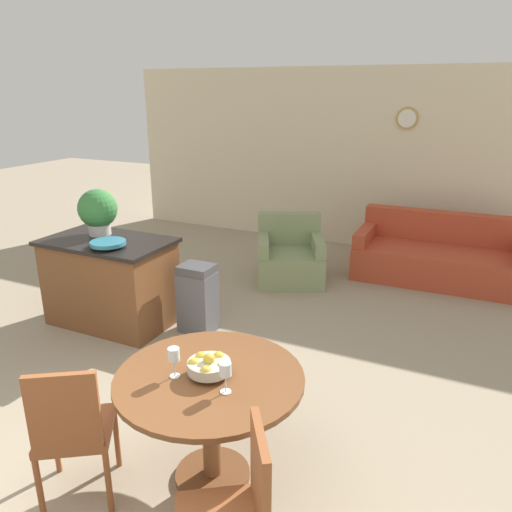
# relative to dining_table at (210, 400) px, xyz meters

# --- Properties ---
(wall_back) EXTENTS (8.00, 0.09, 2.70)m
(wall_back) POSITION_rel_dining_table_xyz_m (-0.42, 5.37, 0.77)
(wall_back) COLOR beige
(wall_back) RESTS_ON ground_plane
(dining_table) EXTENTS (1.15, 1.15, 0.76)m
(dining_table) POSITION_rel_dining_table_xyz_m (0.00, 0.00, 0.00)
(dining_table) COLOR brown
(dining_table) RESTS_ON ground_plane
(dining_chair_near_left) EXTENTS (0.58, 0.58, 0.95)m
(dining_chair_near_left) POSITION_rel_dining_table_xyz_m (-0.63, -0.51, -0.06)
(dining_chair_near_left) COLOR brown
(dining_chair_near_left) RESTS_ON ground_plane
(dining_chair_near_right) EXTENTS (0.58, 0.58, 0.95)m
(dining_chair_near_right) POSITION_rel_dining_table_xyz_m (0.51, -0.63, -0.06)
(dining_chair_near_right) COLOR brown
(dining_chair_near_right) RESTS_ON ground_plane
(fruit_bowl) EXTENTS (0.26, 0.26, 0.15)m
(fruit_bowl) POSITION_rel_dining_table_xyz_m (-0.00, 0.00, 0.24)
(fruit_bowl) COLOR #B7B29E
(fruit_bowl) RESTS_ON dining_table
(wine_glass_left) EXTENTS (0.07, 0.07, 0.19)m
(wine_glass_left) POSITION_rel_dining_table_xyz_m (-0.18, -0.10, 0.31)
(wine_glass_left) COLOR silver
(wine_glass_left) RESTS_ON dining_table
(wine_glass_right) EXTENTS (0.07, 0.07, 0.19)m
(wine_glass_right) POSITION_rel_dining_table_xyz_m (0.17, -0.11, 0.31)
(wine_glass_right) COLOR silver
(wine_glass_right) RESTS_ON dining_table
(kitchen_island) EXTENTS (1.31, 0.80, 0.92)m
(kitchen_island) POSITION_rel_dining_table_xyz_m (-2.10, 1.51, -0.12)
(kitchen_island) COLOR brown
(kitchen_island) RESTS_ON ground_plane
(teal_bowl) EXTENTS (0.34, 0.34, 0.06)m
(teal_bowl) POSITION_rel_dining_table_xyz_m (-1.92, 1.33, 0.38)
(teal_bowl) COLOR teal
(teal_bowl) RESTS_ON kitchen_island
(potted_plant) EXTENTS (0.41, 0.41, 0.48)m
(potted_plant) POSITION_rel_dining_table_xyz_m (-2.30, 1.64, 0.59)
(potted_plant) COLOR beige
(potted_plant) RESTS_ON kitchen_island
(trash_bin) EXTENTS (0.35, 0.29, 0.71)m
(trash_bin) POSITION_rel_dining_table_xyz_m (-1.18, 1.74, -0.23)
(trash_bin) COLOR #56565B
(trash_bin) RESTS_ON ground_plane
(couch) EXTENTS (2.10, 1.04, 0.82)m
(couch) POSITION_rel_dining_table_xyz_m (0.88, 4.37, -0.30)
(couch) COLOR #B24228
(couch) RESTS_ON ground_plane
(armchair) EXTENTS (1.11, 1.11, 0.82)m
(armchair) POSITION_rel_dining_table_xyz_m (-0.87, 3.50, -0.30)
(armchair) COLOR gray
(armchair) RESTS_ON ground_plane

